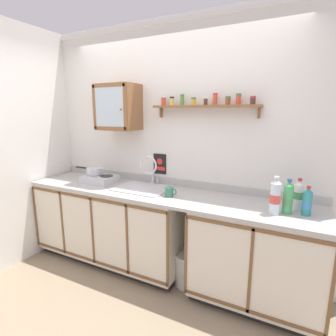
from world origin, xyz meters
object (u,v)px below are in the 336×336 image
at_px(hot_plate_stove, 100,179).
at_px(warning_sign, 160,164).
at_px(wall_cabinet, 118,107).
at_px(bottle_detergent_teal_0, 307,202).
at_px(trash_bin, 188,268).
at_px(bottle_water_clear_2, 275,197).
at_px(saucepan, 94,171).
at_px(mug, 169,192).
at_px(sink, 143,189).
at_px(bottle_opaque_white_1, 298,195).
at_px(bottle_soda_green_3, 288,198).

height_order(hot_plate_stove, warning_sign, warning_sign).
bearing_deg(wall_cabinet, hot_plate_stove, -146.80).
height_order(bottle_detergent_teal_0, trash_bin, bottle_detergent_teal_0).
bearing_deg(bottle_water_clear_2, hot_plate_stove, 176.15).
distance_m(saucepan, bottle_water_clear_2, 2.01).
xyz_separation_m(hot_plate_stove, wall_cabinet, (0.20, 0.13, 0.81)).
xyz_separation_m(bottle_water_clear_2, warning_sign, (-1.27, 0.41, 0.08)).
relative_size(bottle_detergent_teal_0, mug, 2.02).
relative_size(wall_cabinet, warning_sign, 2.17).
relative_size(hot_plate_stove, saucepan, 0.96).
xyz_separation_m(sink, bottle_opaque_white_1, (1.49, 0.03, 0.14)).
height_order(bottle_detergent_teal_0, mug, bottle_detergent_teal_0).
bearing_deg(mug, bottle_detergent_teal_0, 3.44).
xyz_separation_m(sink, wall_cabinet, (-0.38, 0.12, 0.87)).
distance_m(sink, bottle_opaque_white_1, 1.50).
height_order(wall_cabinet, warning_sign, wall_cabinet).
xyz_separation_m(sink, hot_plate_stove, (-0.59, -0.02, 0.05)).
relative_size(bottle_detergent_teal_0, bottle_opaque_white_1, 0.87).
bearing_deg(wall_cabinet, saucepan, -159.31).
xyz_separation_m(bottle_detergent_teal_0, bottle_soda_green_3, (-0.14, -0.03, 0.02)).
relative_size(sink, saucepan, 1.49).
relative_size(mug, warning_sign, 0.52).
xyz_separation_m(sink, bottle_water_clear_2, (1.33, -0.15, 0.15)).
bearing_deg(mug, sink, 161.35).
distance_m(bottle_detergent_teal_0, bottle_opaque_white_1, 0.11).
height_order(bottle_water_clear_2, warning_sign, warning_sign).
bearing_deg(bottle_detergent_teal_0, warning_sign, 167.84).
bearing_deg(bottle_detergent_teal_0, bottle_opaque_white_1, 126.58).
relative_size(bottle_opaque_white_1, bottle_soda_green_3, 0.96).
relative_size(bottle_opaque_white_1, trash_bin, 0.80).
xyz_separation_m(bottle_soda_green_3, wall_cabinet, (-1.80, 0.20, 0.73)).
distance_m(saucepan, bottle_opaque_white_1, 2.17).
height_order(bottle_opaque_white_1, bottle_water_clear_2, bottle_water_clear_2).
height_order(bottle_opaque_white_1, trash_bin, bottle_opaque_white_1).
xyz_separation_m(hot_plate_stove, bottle_detergent_teal_0, (2.14, -0.04, 0.06)).
relative_size(hot_plate_stove, wall_cabinet, 0.74).
height_order(bottle_soda_green_3, wall_cabinet, wall_cabinet).
height_order(hot_plate_stove, bottle_opaque_white_1, bottle_opaque_white_1).
bearing_deg(saucepan, bottle_opaque_white_1, 0.79).
height_order(saucepan, trash_bin, saucepan).
bearing_deg(wall_cabinet, mug, -17.70).
xyz_separation_m(bottle_detergent_teal_0, bottle_water_clear_2, (-0.23, -0.09, 0.04)).
bearing_deg(bottle_detergent_teal_0, bottle_water_clear_2, -158.40).
height_order(hot_plate_stove, bottle_soda_green_3, bottle_soda_green_3).
bearing_deg(trash_bin, wall_cabinet, 167.84).
bearing_deg(sink, bottle_water_clear_2, -6.32).
bearing_deg(mug, saucepan, 173.02).
height_order(mug, wall_cabinet, wall_cabinet).
bearing_deg(wall_cabinet, bottle_soda_green_3, -6.22).
height_order(sink, bottle_detergent_teal_0, sink).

